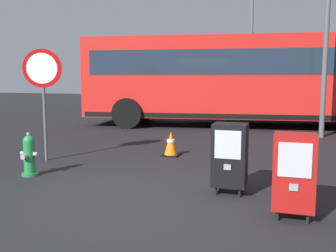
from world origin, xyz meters
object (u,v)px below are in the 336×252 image
(newspaper_box_secondary, at_px, (230,155))
(bus_near, at_px, (241,76))
(traffic_cone, at_px, (171,144))
(fire_hydrant, at_px, (29,155))
(newspaper_box_primary, at_px, (294,172))
(stop_sign, at_px, (43,81))
(street_light_far_left, at_px, (252,18))
(bus_far, at_px, (330,76))

(newspaper_box_secondary, bearing_deg, bus_near, 96.37)
(newspaper_box_secondary, relative_size, traffic_cone, 1.92)
(newspaper_box_secondary, height_order, bus_near, bus_near)
(fire_hydrant, bearing_deg, newspaper_box_primary, -9.48)
(newspaper_box_primary, xyz_separation_m, stop_sign, (-4.76, 1.83, 1.03))
(fire_hydrant, bearing_deg, traffic_cone, 52.44)
(street_light_far_left, bearing_deg, fire_hydrant, -98.88)
(bus_near, distance_m, bus_far, 4.88)
(newspaper_box_primary, relative_size, traffic_cone, 1.92)
(fire_hydrant, bearing_deg, newspaper_box_secondary, 0.70)
(traffic_cone, bearing_deg, fire_hydrant, -127.56)
(traffic_cone, distance_m, street_light_far_left, 12.55)
(bus_far, xyz_separation_m, street_light_far_left, (-3.47, 2.47, 2.84))
(traffic_cone, height_order, bus_near, bus_near)
(newspaper_box_secondary, xyz_separation_m, street_light_far_left, (-1.21, 14.08, 3.97))
(stop_sign, bearing_deg, traffic_cone, 28.24)
(bus_far, bearing_deg, newspaper_box_secondary, -100.13)
(fire_hydrant, height_order, traffic_cone, fire_hydrant)
(newspaper_box_secondary, bearing_deg, stop_sign, 164.56)
(fire_hydrant, relative_size, traffic_cone, 1.41)
(newspaper_box_primary, bearing_deg, fire_hydrant, 170.52)
(traffic_cone, bearing_deg, bus_near, 82.47)
(newspaper_box_primary, xyz_separation_m, street_light_far_left, (-2.08, 14.84, 3.97))
(traffic_cone, xyz_separation_m, bus_far, (3.88, 9.32, 1.45))
(traffic_cone, distance_m, bus_near, 5.81)
(newspaper_box_secondary, distance_m, bus_near, 8.00)
(traffic_cone, relative_size, bus_near, 0.05)
(fire_hydrant, xyz_separation_m, bus_far, (5.67, 11.65, 1.36))
(bus_near, height_order, street_light_far_left, street_light_far_left)
(bus_far, bearing_deg, street_light_far_left, 145.45)
(newspaper_box_secondary, relative_size, stop_sign, 0.46)
(stop_sign, bearing_deg, newspaper_box_secondary, -15.44)
(fire_hydrant, height_order, bus_far, bus_far)
(fire_hydrant, xyz_separation_m, newspaper_box_primary, (4.29, -0.72, 0.22))
(fire_hydrant, relative_size, newspaper_box_primary, 0.73)
(bus_far, distance_m, street_light_far_left, 5.12)
(fire_hydrant, bearing_deg, bus_near, 72.25)
(stop_sign, relative_size, bus_far, 0.21)
(newspaper_box_secondary, relative_size, bus_far, 0.10)
(stop_sign, distance_m, bus_far, 12.20)
(newspaper_box_secondary, bearing_deg, bus_far, 78.98)
(fire_hydrant, relative_size, bus_near, 0.07)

